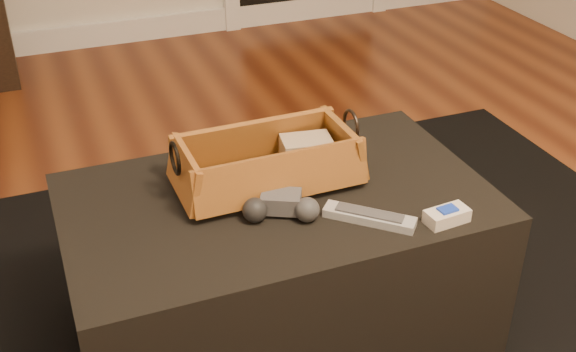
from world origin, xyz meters
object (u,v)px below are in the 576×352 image
object	(u,v)px
ottoman	(278,266)
tv_remote	(261,178)
wicker_basket	(267,164)
game_controller	(281,206)
silver_remote	(369,217)
cream_gadget	(447,216)

from	to	relation	value
ottoman	tv_remote	xyz separation A→B (m)	(-0.02, 0.04, 0.24)
wicker_basket	ottoman	bearing A→B (deg)	-88.11
ottoman	wicker_basket	bearing A→B (deg)	91.89
ottoman	game_controller	world-z (taller)	game_controller
ottoman	tv_remote	size ratio (longest dim) A/B	4.28
tv_remote	wicker_basket	world-z (taller)	wicker_basket
game_controller	silver_remote	world-z (taller)	game_controller
game_controller	cream_gadget	size ratio (longest dim) A/B	1.77
wicker_basket	cream_gadget	world-z (taller)	wicker_basket
game_controller	cream_gadget	bearing A→B (deg)	-24.38
cream_gadget	silver_remote	bearing A→B (deg)	157.35
ottoman	cream_gadget	bearing A→B (deg)	-37.62
game_controller	cream_gadget	xyz separation A→B (m)	(0.34, -0.15, -0.01)
wicker_basket	game_controller	bearing A→B (deg)	-98.24
silver_remote	ottoman	bearing A→B (deg)	131.43
tv_remote	cream_gadget	distance (m)	0.44
wicker_basket	cream_gadget	xyz separation A→B (m)	(0.31, -0.30, -0.04)
wicker_basket	silver_remote	world-z (taller)	wicker_basket
ottoman	wicker_basket	world-z (taller)	wicker_basket
tv_remote	cream_gadget	bearing A→B (deg)	-47.11
game_controller	ottoman	bearing A→B (deg)	75.06
ottoman	wicker_basket	xyz separation A→B (m)	(-0.00, 0.06, 0.26)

